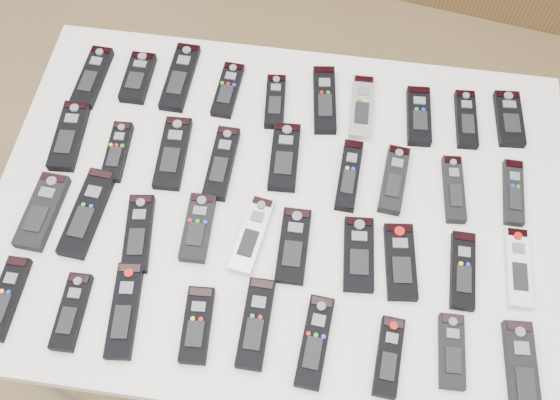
# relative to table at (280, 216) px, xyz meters

# --- Properties ---
(ground) EXTENTS (4.00, 4.00, 0.00)m
(ground) POSITION_rel_table_xyz_m (-0.15, -0.11, -0.72)
(ground) COLOR olive
(ground) RESTS_ON ground
(table) EXTENTS (1.25, 0.88, 0.78)m
(table) POSITION_rel_table_xyz_m (0.00, 0.00, 0.00)
(table) COLOR white
(table) RESTS_ON ground
(remote_0) EXTENTS (0.06, 0.18, 0.02)m
(remote_0) POSITION_rel_table_xyz_m (-0.50, 0.28, 0.07)
(remote_0) COLOR black
(remote_0) RESTS_ON table
(remote_1) EXTENTS (0.06, 0.14, 0.02)m
(remote_1) POSITION_rel_table_xyz_m (-0.39, 0.29, 0.07)
(remote_1) COLOR black
(remote_1) RESTS_ON table
(remote_2) EXTENTS (0.06, 0.20, 0.02)m
(remote_2) POSITION_rel_table_xyz_m (-0.29, 0.31, 0.07)
(remote_2) COLOR black
(remote_2) RESTS_ON table
(remote_3) EXTENTS (0.06, 0.16, 0.02)m
(remote_3) POSITION_rel_table_xyz_m (-0.17, 0.29, 0.07)
(remote_3) COLOR black
(remote_3) RESTS_ON table
(remote_4) EXTENTS (0.06, 0.15, 0.02)m
(remote_4) POSITION_rel_table_xyz_m (-0.05, 0.27, 0.07)
(remote_4) COLOR black
(remote_4) RESTS_ON table
(remote_5) EXTENTS (0.07, 0.19, 0.02)m
(remote_5) POSITION_rel_table_xyz_m (0.07, 0.29, 0.07)
(remote_5) COLOR black
(remote_5) RESTS_ON table
(remote_6) EXTENTS (0.06, 0.18, 0.02)m
(remote_6) POSITION_rel_table_xyz_m (0.16, 0.28, 0.07)
(remote_6) COLOR #B7B7BC
(remote_6) RESTS_ON table
(remote_7) EXTENTS (0.06, 0.16, 0.02)m
(remote_7) POSITION_rel_table_xyz_m (0.29, 0.27, 0.07)
(remote_7) COLOR black
(remote_7) RESTS_ON table
(remote_8) EXTENTS (0.05, 0.16, 0.02)m
(remote_8) POSITION_rel_table_xyz_m (0.40, 0.28, 0.07)
(remote_8) COLOR black
(remote_8) RESTS_ON table
(remote_9) EXTENTS (0.07, 0.15, 0.02)m
(remote_9) POSITION_rel_table_xyz_m (0.50, 0.29, 0.07)
(remote_9) COLOR black
(remote_9) RESTS_ON table
(remote_10) EXTENTS (0.07, 0.18, 0.02)m
(remote_10) POSITION_rel_table_xyz_m (-0.50, 0.10, 0.07)
(remote_10) COLOR black
(remote_10) RESTS_ON table
(remote_11) EXTENTS (0.05, 0.15, 0.02)m
(remote_11) POSITION_rel_table_xyz_m (-0.38, 0.08, 0.07)
(remote_11) COLOR black
(remote_11) RESTS_ON table
(remote_12) EXTENTS (0.07, 0.19, 0.02)m
(remote_12) POSITION_rel_table_xyz_m (-0.26, 0.09, 0.07)
(remote_12) COLOR black
(remote_12) RESTS_ON table
(remote_13) EXTENTS (0.05, 0.18, 0.02)m
(remote_13) POSITION_rel_table_xyz_m (-0.14, 0.08, 0.07)
(remote_13) COLOR black
(remote_13) RESTS_ON table
(remote_14) EXTENTS (0.07, 0.17, 0.02)m
(remote_14) POSITION_rel_table_xyz_m (-0.01, 0.12, 0.07)
(remote_14) COLOR black
(remote_14) RESTS_ON table
(remote_15) EXTENTS (0.05, 0.17, 0.02)m
(remote_15) POSITION_rel_table_xyz_m (0.14, 0.09, 0.07)
(remote_15) COLOR black
(remote_15) RESTS_ON table
(remote_16) EXTENTS (0.06, 0.17, 0.02)m
(remote_16) POSITION_rel_table_xyz_m (0.24, 0.09, 0.07)
(remote_16) COLOR black
(remote_16) RESTS_ON table
(remote_17) EXTENTS (0.05, 0.16, 0.02)m
(remote_17) POSITION_rel_table_xyz_m (0.37, 0.09, 0.07)
(remote_17) COLOR black
(remote_17) RESTS_ON table
(remote_18) EXTENTS (0.04, 0.16, 0.02)m
(remote_18) POSITION_rel_table_xyz_m (0.50, 0.10, 0.07)
(remote_18) COLOR black
(remote_18) RESTS_ON table
(remote_19) EXTENTS (0.07, 0.18, 0.02)m
(remote_19) POSITION_rel_table_xyz_m (-0.50, -0.09, 0.07)
(remote_19) COLOR black
(remote_19) RESTS_ON table
(remote_20) EXTENTS (0.07, 0.21, 0.02)m
(remote_20) POSITION_rel_table_xyz_m (-0.41, -0.08, 0.07)
(remote_20) COLOR black
(remote_20) RESTS_ON table
(remote_21) EXTENTS (0.08, 0.18, 0.02)m
(remote_21) POSITION_rel_table_xyz_m (-0.29, -0.12, 0.07)
(remote_21) COLOR black
(remote_21) RESTS_ON table
(remote_22) EXTENTS (0.06, 0.15, 0.02)m
(remote_22) POSITION_rel_table_xyz_m (-0.16, -0.09, 0.07)
(remote_22) COLOR black
(remote_22) RESTS_ON table
(remote_23) EXTENTS (0.08, 0.18, 0.02)m
(remote_23) POSITION_rel_table_xyz_m (-0.05, -0.09, 0.07)
(remote_23) COLOR #B7B7BC
(remote_23) RESTS_ON table
(remote_24) EXTENTS (0.06, 0.17, 0.02)m
(remote_24) POSITION_rel_table_xyz_m (0.04, -0.10, 0.07)
(remote_24) COLOR black
(remote_24) RESTS_ON table
(remote_25) EXTENTS (0.07, 0.17, 0.02)m
(remote_25) POSITION_rel_table_xyz_m (0.18, -0.10, 0.07)
(remote_25) COLOR black
(remote_25) RESTS_ON table
(remote_26) EXTENTS (0.08, 0.17, 0.02)m
(remote_26) POSITION_rel_table_xyz_m (0.26, -0.10, 0.07)
(remote_26) COLOR black
(remote_26) RESTS_ON table
(remote_27) EXTENTS (0.05, 0.17, 0.02)m
(remote_27) POSITION_rel_table_xyz_m (0.39, -0.10, 0.07)
(remote_27) COLOR black
(remote_27) RESTS_ON table
(remote_28) EXTENTS (0.05, 0.17, 0.02)m
(remote_28) POSITION_rel_table_xyz_m (0.50, -0.08, 0.07)
(remote_28) COLOR silver
(remote_28) RESTS_ON table
(remote_29) EXTENTS (0.05, 0.17, 0.02)m
(remote_29) POSITION_rel_table_xyz_m (-0.51, -0.29, 0.07)
(remote_29) COLOR black
(remote_29) RESTS_ON table
(remote_30) EXTENTS (0.05, 0.16, 0.02)m
(remote_30) POSITION_rel_table_xyz_m (-0.37, -0.30, 0.07)
(remote_30) COLOR black
(remote_30) RESTS_ON table
(remote_31) EXTENTS (0.07, 0.20, 0.02)m
(remote_31) POSITION_rel_table_xyz_m (-0.27, -0.28, 0.07)
(remote_31) COLOR black
(remote_31) RESTS_ON table
(remote_32) EXTENTS (0.06, 0.15, 0.02)m
(remote_32) POSITION_rel_table_xyz_m (-0.12, -0.29, 0.07)
(remote_32) COLOR black
(remote_32) RESTS_ON table
(remote_33) EXTENTS (0.05, 0.18, 0.02)m
(remote_33) POSITION_rel_table_xyz_m (-0.01, -0.27, 0.07)
(remote_33) COLOR black
(remote_33) RESTS_ON table
(remote_34) EXTENTS (0.06, 0.18, 0.02)m
(remote_34) POSITION_rel_table_xyz_m (0.11, -0.29, 0.07)
(remote_34) COLOR black
(remote_34) RESTS_ON table
(remote_35) EXTENTS (0.05, 0.16, 0.02)m
(remote_35) POSITION_rel_table_xyz_m (0.25, -0.30, 0.07)
(remote_35) COLOR black
(remote_35) RESTS_ON table
(remote_36) EXTENTS (0.05, 0.14, 0.02)m
(remote_36) POSITION_rel_table_xyz_m (0.37, -0.28, 0.07)
(remote_36) COLOR black
(remote_36) RESTS_ON table
(remote_37) EXTENTS (0.07, 0.20, 0.02)m
(remote_37) POSITION_rel_table_xyz_m (0.50, -0.30, 0.07)
(remote_37) COLOR black
(remote_37) RESTS_ON table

